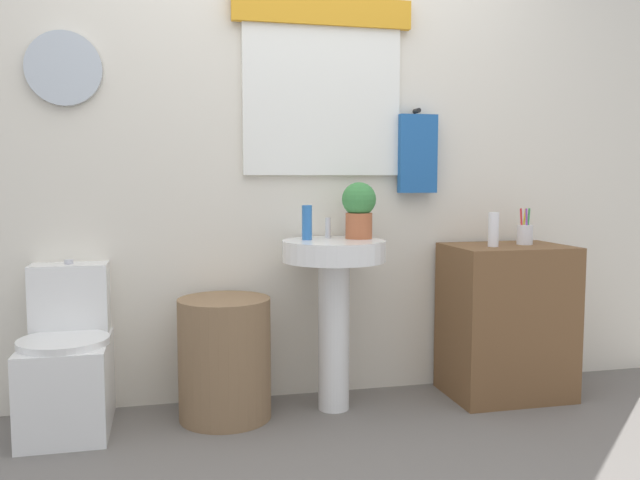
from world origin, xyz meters
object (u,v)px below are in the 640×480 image
object	(u,v)px
soap_bottle	(307,223)
toilet	(68,366)
laundry_hamper	(225,358)
potted_plant	(359,208)
lotion_bottle	(493,229)
toothbrush_cup	(525,234)
wooden_cabinet	(506,321)
pedestal_sink	(334,285)

from	to	relation	value
soap_bottle	toilet	bearing A→B (deg)	-179.06
toilet	laundry_hamper	size ratio (longest dim) A/B	1.32
toilet	soap_bottle	bearing A→B (deg)	0.94
potted_plant	lotion_bottle	bearing A→B (deg)	-8.56
lotion_bottle	toothbrush_cup	distance (m)	0.22
potted_plant	lotion_bottle	size ratio (longest dim) A/B	1.61
toothbrush_cup	lotion_bottle	bearing A→B (deg)	-163.91
wooden_cabinet	lotion_bottle	distance (m)	0.49
soap_bottle	potted_plant	bearing A→B (deg)	2.20
lotion_bottle	laundry_hamper	bearing A→B (deg)	178.27
laundry_hamper	toothbrush_cup	distance (m)	1.63
toilet	soap_bottle	world-z (taller)	soap_bottle
laundry_hamper	soap_bottle	bearing A→B (deg)	7.11
toothbrush_cup	wooden_cabinet	bearing A→B (deg)	-169.08
laundry_hamper	potted_plant	world-z (taller)	potted_plant
wooden_cabinet	toothbrush_cup	distance (m)	0.45
laundry_hamper	pedestal_sink	distance (m)	0.61
soap_bottle	toothbrush_cup	xyz separation A→B (m)	(1.13, -0.03, -0.07)
toilet	toothbrush_cup	bearing A→B (deg)	-0.31
toilet	soap_bottle	xyz separation A→B (m)	(1.09, 0.02, 0.62)
lotion_bottle	toothbrush_cup	world-z (taller)	toothbrush_cup
toilet	lotion_bottle	size ratio (longest dim) A/B	4.35
potted_plant	toothbrush_cup	xyz separation A→B (m)	(0.87, -0.04, -0.14)
soap_bottle	toothbrush_cup	size ratio (longest dim) A/B	0.89
soap_bottle	laundry_hamper	bearing A→B (deg)	-172.89
laundry_hamper	pedestal_sink	world-z (taller)	pedestal_sink
potted_plant	toothbrush_cup	distance (m)	0.88
laundry_hamper	toothbrush_cup	bearing A→B (deg)	0.75
pedestal_sink	toothbrush_cup	bearing A→B (deg)	1.14
laundry_hamper	wooden_cabinet	size ratio (longest dim) A/B	0.73
toilet	lotion_bottle	world-z (taller)	lotion_bottle
laundry_hamper	wooden_cabinet	world-z (taller)	wooden_cabinet
pedestal_sink	soap_bottle	bearing A→B (deg)	157.38
soap_bottle	pedestal_sink	bearing A→B (deg)	-22.62
toilet	potted_plant	distance (m)	1.51
pedestal_sink	wooden_cabinet	bearing A→B (deg)	0.00
pedestal_sink	potted_plant	world-z (taller)	potted_plant
potted_plant	toothbrush_cup	size ratio (longest dim) A/B	1.48
wooden_cabinet	lotion_bottle	world-z (taller)	lotion_bottle
potted_plant	soap_bottle	bearing A→B (deg)	-177.80
soap_bottle	potted_plant	xyz separation A→B (m)	(0.26, 0.01, 0.07)
toothbrush_cup	pedestal_sink	bearing A→B (deg)	-178.86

